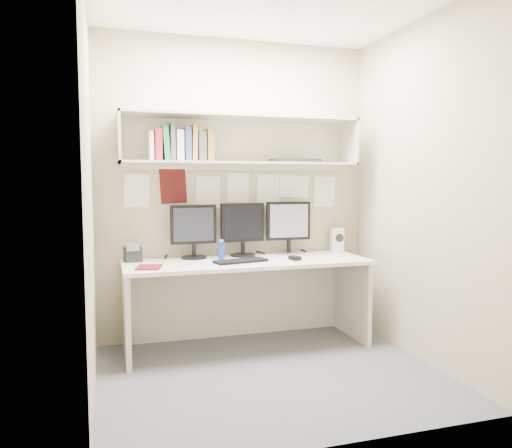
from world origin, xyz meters
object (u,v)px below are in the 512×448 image
object	(u,v)px
desk	(247,303)
keyboard	(241,261)
monitor_left	(193,229)
speaker	(337,239)
monitor_right	(288,225)
monitor_center	(243,227)
maroon_notebook	(149,267)
desk_phone	(133,254)

from	to	relation	value
desk	keyboard	world-z (taller)	keyboard
desk	monitor_left	bearing A→B (deg)	151.37
keyboard	speaker	size ratio (longest dim) A/B	1.96
desk	monitor_right	xyz separation A→B (m)	(0.45, 0.22, 0.62)
speaker	monitor_center	bearing A→B (deg)	-168.26
monitor_right	maroon_notebook	size ratio (longest dim) A/B	2.17
maroon_notebook	monitor_left	bearing A→B (deg)	56.69
desk	speaker	bearing A→B (deg)	15.13
desk	maroon_notebook	size ratio (longest dim) A/B	9.28
desk	maroon_notebook	xyz separation A→B (m)	(-0.80, -0.15, 0.37)
speaker	desk_phone	size ratio (longest dim) A/B	1.37
monitor_left	speaker	bearing A→B (deg)	-0.83
speaker	monitor_left	bearing A→B (deg)	-168.96
speaker	desk_phone	xyz separation A→B (m)	(-1.84, -0.07, -0.05)
monitor_right	speaker	bearing A→B (deg)	5.61
speaker	desk_phone	world-z (taller)	speaker
monitor_right	desk_phone	xyz separation A→B (m)	(-1.35, -0.03, -0.19)
monitor_left	speaker	distance (m)	1.35
keyboard	maroon_notebook	bearing A→B (deg)	171.77
monitor_left	speaker	world-z (taller)	monitor_left
monitor_center	keyboard	xyz separation A→B (m)	(-0.10, -0.32, -0.24)
monitor_center	desk_phone	size ratio (longest dim) A/B	2.89
desk_phone	maroon_notebook	bearing A→B (deg)	-83.24
speaker	maroon_notebook	xyz separation A→B (m)	(-1.74, -0.40, -0.10)
desk_phone	keyboard	bearing A→B (deg)	-29.01
monitor_right	maroon_notebook	world-z (taller)	monitor_right
desk	desk_phone	world-z (taller)	desk_phone
monitor_center	maroon_notebook	bearing A→B (deg)	-163.48
monitor_right	speaker	size ratio (longest dim) A/B	2.15
keyboard	speaker	bearing A→B (deg)	7.08
monitor_left	maroon_notebook	bearing A→B (deg)	-139.73
monitor_center	speaker	distance (m)	0.92
monitor_center	desk_phone	xyz separation A→B (m)	(-0.93, -0.03, -0.19)
speaker	maroon_notebook	bearing A→B (deg)	-157.41
desk	keyboard	size ratio (longest dim) A/B	4.68
monitor_left	keyboard	xyz separation A→B (m)	(0.32, -0.32, -0.24)
speaker	desk_phone	distance (m)	1.84
desk	speaker	world-z (taller)	speaker
desk_phone	monitor_right	bearing A→B (deg)	-8.47
monitor_center	desk_phone	world-z (taller)	monitor_center
desk_phone	monitor_center	bearing A→B (deg)	-7.84
keyboard	maroon_notebook	size ratio (longest dim) A/B	1.98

